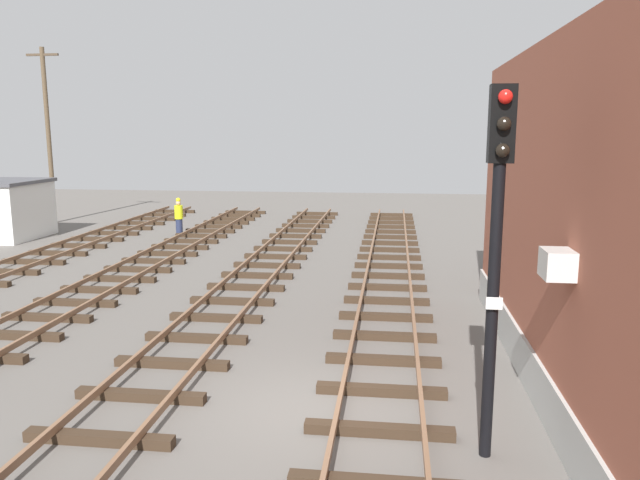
{
  "coord_description": "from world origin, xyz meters",
  "views": [
    {
      "loc": [
        1.39,
        -10.16,
        4.97
      ],
      "look_at": [
        -0.8,
        7.51,
        1.79
      ],
      "focal_mm": 33.93,
      "sensor_mm": 36.0,
      "label": 1
    }
  ],
  "objects_px": {
    "track_worker_foreground": "(179,217)",
    "control_hut": "(7,209)",
    "utility_pole_far": "(48,133)",
    "signal_mast": "(496,233)"
  },
  "relations": [
    {
      "from": "signal_mast",
      "to": "track_worker_foreground",
      "type": "xyz_separation_m",
      "value": [
        -11.81,
        18.89,
        -2.59
      ]
    },
    {
      "from": "utility_pole_far",
      "to": "track_worker_foreground",
      "type": "height_order",
      "value": "utility_pole_far"
    },
    {
      "from": "signal_mast",
      "to": "control_hut",
      "type": "relative_size",
      "value": 1.48
    },
    {
      "from": "track_worker_foreground",
      "to": "signal_mast",
      "type": "bearing_deg",
      "value": -57.98
    },
    {
      "from": "control_hut",
      "to": "track_worker_foreground",
      "type": "bearing_deg",
      "value": 11.39
    },
    {
      "from": "control_hut",
      "to": "track_worker_foreground",
      "type": "height_order",
      "value": "control_hut"
    },
    {
      "from": "signal_mast",
      "to": "utility_pole_far",
      "type": "xyz_separation_m",
      "value": [
        -20.29,
        22.36,
        1.39
      ]
    },
    {
      "from": "utility_pole_far",
      "to": "control_hut",
      "type": "bearing_deg",
      "value": -82.42
    },
    {
      "from": "track_worker_foreground",
      "to": "control_hut",
      "type": "bearing_deg",
      "value": -168.61
    },
    {
      "from": "utility_pole_far",
      "to": "track_worker_foreground",
      "type": "xyz_separation_m",
      "value": [
        8.48,
        -3.47,
        -3.99
      ]
    }
  ]
}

